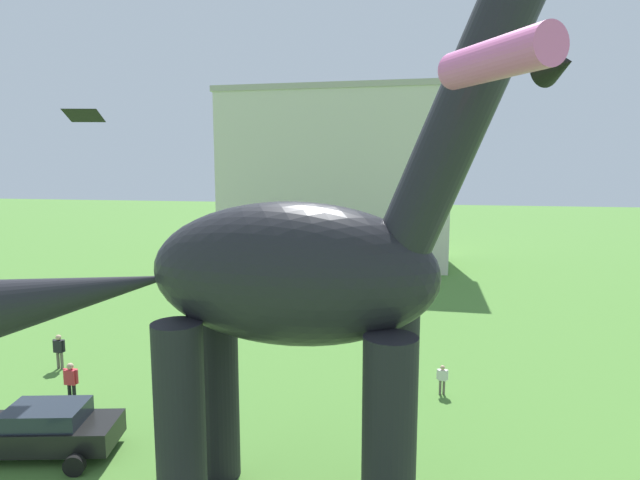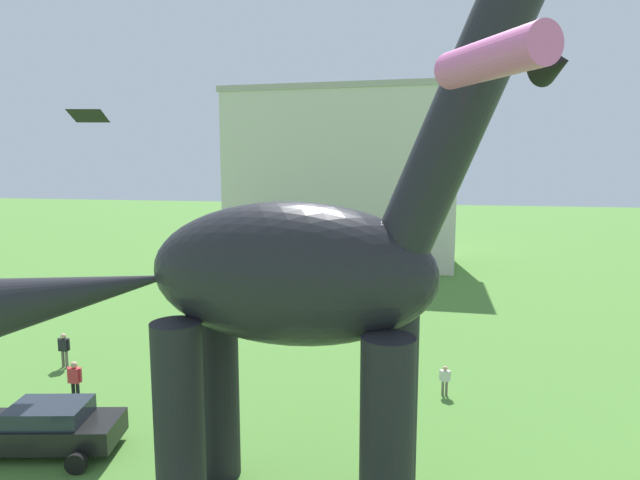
{
  "view_description": "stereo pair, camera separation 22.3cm",
  "coord_description": "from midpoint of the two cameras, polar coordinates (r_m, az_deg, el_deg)",
  "views": [
    {
      "loc": [
        3.48,
        -7.39,
        8.83
      ],
      "look_at": [
        0.68,
        6.48,
        6.86
      ],
      "focal_mm": 29.46,
      "sensor_mm": 36.0,
      "label": 1
    },
    {
      "loc": [
        3.69,
        -7.35,
        8.83
      ],
      "look_at": [
        0.68,
        6.48,
        6.86
      ],
      "focal_mm": 29.46,
      "sensor_mm": 36.0,
      "label": 2
    }
  ],
  "objects": [
    {
      "name": "person_strolling_adult",
      "position": [
        22.32,
        -25.69,
        -13.49
      ],
      "size": [
        0.6,
        0.27,
        1.61
      ],
      "rotation": [
        0.0,
        0.0,
        2.81
      ],
      "color": "black",
      "rests_on": "ground_plane"
    },
    {
      "name": "background_building_block",
      "position": [
        48.61,
        1.67,
        6.81
      ],
      "size": [
        20.55,
        9.02,
        15.75
      ],
      "color": "beige",
      "rests_on": "ground_plane"
    },
    {
      "name": "person_photographer",
      "position": [
        26.21,
        -26.7,
        -10.46
      ],
      "size": [
        0.58,
        0.26,
        1.55
      ],
      "rotation": [
        0.0,
        0.0,
        2.89
      ],
      "color": "#6B6056",
      "rests_on": "ground_plane"
    },
    {
      "name": "person_far_spectator",
      "position": [
        21.64,
        12.85,
        -14.29
      ],
      "size": [
        0.44,
        0.2,
        1.19
      ],
      "rotation": [
        0.0,
        0.0,
        6.04
      ],
      "color": "#6B6056",
      "rests_on": "ground_plane"
    },
    {
      "name": "kite_mid_right",
      "position": [
        23.4,
        -24.54,
        12.19
      ],
      "size": [
        1.56,
        1.25,
        0.44
      ],
      "color": "black"
    },
    {
      "name": "parked_sedan_left",
      "position": [
        19.22,
        -27.79,
        -17.71
      ],
      "size": [
        4.49,
        2.68,
        1.55
      ],
      "rotation": [
        0.0,
        0.0,
        0.23
      ],
      "color": "black",
      "rests_on": "ground_plane"
    },
    {
      "name": "dinosaur_sculpture",
      "position": [
        12.83,
        -3.97,
        -3.64
      ],
      "size": [
        16.57,
        3.51,
        17.32
      ],
      "rotation": [
        0.0,
        0.0,
        0.57
      ],
      "color": "black",
      "rests_on": "ground_plane"
    },
    {
      "name": "kite_near_low",
      "position": [
        9.43,
        19.28,
        17.95
      ],
      "size": [
        2.42,
        2.32,
        0.68
      ],
      "color": "pink"
    }
  ]
}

